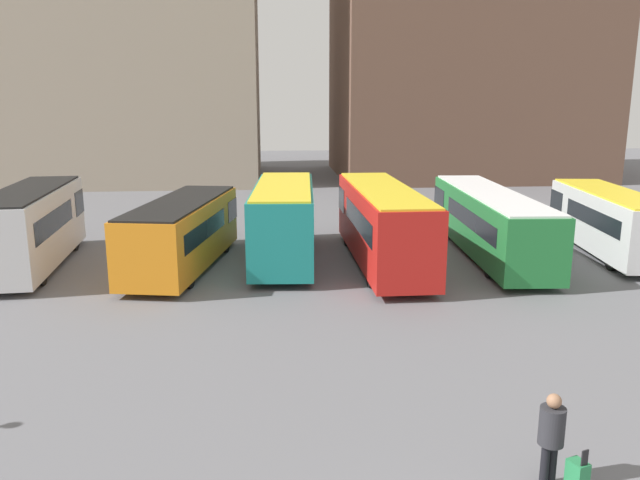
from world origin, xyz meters
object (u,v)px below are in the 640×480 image
bus_4 (489,220)px  traveler (551,431)px  bus_3 (382,222)px  bus_0 (31,225)px  bus_2 (284,220)px  bus_5 (610,220)px  bus_1 (183,231)px  suitcase (577,478)px

bus_4 → traveler: size_ratio=6.90×
bus_3 → traveler: size_ratio=6.05×
bus_0 → traveler: bearing=-142.3°
bus_0 → traveler: 22.53m
bus_4 → bus_3: bearing=106.9°
bus_2 → bus_5: bus_2 is taller
bus_4 → bus_1: bearing=98.5°
bus_1 → bus_2: size_ratio=1.01×
bus_0 → bus_4: bus_0 is taller
bus_1 → traveler: 18.29m
bus_5 → traveler: (-10.52, -16.97, -0.49)m
bus_0 → bus_2: 10.66m
traveler → suitcase: 0.90m
bus_4 → bus_0: bearing=95.0°
bus_3 → bus_4: bearing=-76.7°
bus_2 → traveler: (4.44, -16.96, -0.74)m
bus_1 → suitcase: bus_1 is taller
bus_3 → suitcase: (0.62, -16.42, -1.47)m
bus_0 → suitcase: 23.08m
bus_4 → bus_2: bearing=95.4°
bus_5 → suitcase: (-10.14, -17.32, -1.23)m
bus_2 → bus_3: 4.30m
bus_4 → bus_5: bearing=-90.5°
bus_2 → suitcase: bus_2 is taller
traveler → bus_1: bearing=9.4°
bus_2 → bus_0: bearing=94.8°
bus_4 → suitcase: 18.30m
bus_1 → bus_4: (13.64, 1.27, 0.03)m
bus_3 → traveler: (0.24, -16.08, -0.73)m
bus_4 → suitcase: size_ratio=13.14×
bus_0 → bus_1: 6.42m
bus_2 → bus_3: bus_2 is taller
bus_1 → suitcase: (9.10, -16.41, -1.22)m
bus_4 → bus_5: bus_4 is taller
bus_1 → bus_4: size_ratio=0.76×
bus_2 → traveler: size_ratio=5.20×
bus_1 → bus_4: bearing=-74.7°
bus_2 → bus_5: size_ratio=0.97×
bus_3 → traveler: bus_3 is taller
bus_5 → bus_1: bearing=99.6°
bus_4 → traveler: bearing=167.3°
bus_2 → bus_3: bearing=-98.6°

